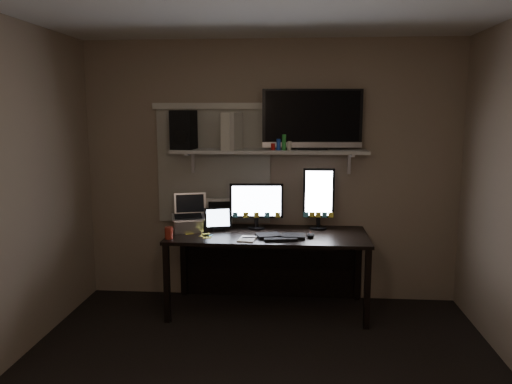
# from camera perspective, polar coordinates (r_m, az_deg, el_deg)

# --- Properties ---
(back_wall) EXTENTS (3.60, 0.00, 3.60)m
(back_wall) POSITION_cam_1_polar(r_m,az_deg,el_deg) (4.83, 1.64, 2.30)
(back_wall) COLOR #81715D
(back_wall) RESTS_ON floor
(window_blinds) EXTENTS (1.10, 0.02, 1.10)m
(window_blinds) POSITION_cam_1_polar(r_m,az_deg,el_deg) (4.86, -4.86, 2.92)
(window_blinds) COLOR beige
(window_blinds) RESTS_ON back_wall
(desk) EXTENTS (1.80, 0.75, 0.73)m
(desk) POSITION_cam_1_polar(r_m,az_deg,el_deg) (4.72, 1.44, -6.51)
(desk) COLOR black
(desk) RESTS_ON floor
(wall_shelf) EXTENTS (1.80, 0.35, 0.03)m
(wall_shelf) POSITION_cam_1_polar(r_m,az_deg,el_deg) (4.63, 1.54, 4.68)
(wall_shelf) COLOR #B7B6B2
(wall_shelf) RESTS_ON back_wall
(monitor_landscape) EXTENTS (0.50, 0.09, 0.44)m
(monitor_landscape) POSITION_cam_1_polar(r_m,az_deg,el_deg) (4.70, 0.05, -1.59)
(monitor_landscape) COLOR black
(monitor_landscape) RESTS_ON desk
(monitor_portrait) EXTENTS (0.29, 0.06, 0.58)m
(monitor_portrait) POSITION_cam_1_polar(r_m,az_deg,el_deg) (4.71, 7.17, -0.73)
(monitor_portrait) COLOR black
(monitor_portrait) RESTS_ON desk
(keyboard) EXTENTS (0.46, 0.24, 0.03)m
(keyboard) POSITION_cam_1_polar(r_m,az_deg,el_deg) (4.42, 2.87, -5.03)
(keyboard) COLOR black
(keyboard) RESTS_ON desk
(mouse) EXTENTS (0.08, 0.11, 0.04)m
(mouse) POSITION_cam_1_polar(r_m,az_deg,el_deg) (4.44, 6.26, -4.94)
(mouse) COLOR black
(mouse) RESTS_ON desk
(notepad) EXTENTS (0.17, 0.22, 0.01)m
(notepad) POSITION_cam_1_polar(r_m,az_deg,el_deg) (4.34, -0.99, -5.39)
(notepad) COLOR white
(notepad) RESTS_ON desk
(tablet) EXTENTS (0.27, 0.17, 0.22)m
(tablet) POSITION_cam_1_polar(r_m,az_deg,el_deg) (4.65, -4.33, -3.11)
(tablet) COLOR black
(tablet) RESTS_ON desk
(file_sorter) EXTENTS (0.22, 0.13, 0.26)m
(file_sorter) POSITION_cam_1_polar(r_m,az_deg,el_deg) (4.83, -4.20, -2.39)
(file_sorter) COLOR black
(file_sorter) RESTS_ON desk
(laptop) EXTENTS (0.35, 0.31, 0.33)m
(laptop) POSITION_cam_1_polar(r_m,az_deg,el_deg) (4.65, -7.77, -2.45)
(laptop) COLOR silver
(laptop) RESTS_ON desk
(cup) EXTENTS (0.09, 0.09, 0.10)m
(cup) POSITION_cam_1_polar(r_m,az_deg,el_deg) (4.43, -9.93, -4.62)
(cup) COLOR maroon
(cup) RESTS_ON desk
(sticky_notes) EXTENTS (0.33, 0.25, 0.00)m
(sticky_notes) POSITION_cam_1_polar(r_m,az_deg,el_deg) (4.54, -6.12, -4.85)
(sticky_notes) COLOR gold
(sticky_notes) RESTS_ON desk
(tv) EXTENTS (0.93, 0.23, 0.55)m
(tv) POSITION_cam_1_polar(r_m,az_deg,el_deg) (4.66, 6.43, 8.23)
(tv) COLOR black
(tv) RESTS_ON wall_shelf
(game_console) EXTENTS (0.17, 0.30, 0.34)m
(game_console) POSITION_cam_1_polar(r_m,az_deg,el_deg) (4.62, -2.77, 6.96)
(game_console) COLOR beige
(game_console) RESTS_ON wall_shelf
(speaker) EXTENTS (0.22, 0.26, 0.36)m
(speaker) POSITION_cam_1_polar(r_m,az_deg,el_deg) (4.73, -8.26, 7.05)
(speaker) COLOR black
(speaker) RESTS_ON wall_shelf
(bottles) EXTENTS (0.23, 0.08, 0.15)m
(bottles) POSITION_cam_1_polar(r_m,az_deg,el_deg) (4.57, 2.90, 5.72)
(bottles) COLOR #A50F0C
(bottles) RESTS_ON wall_shelf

